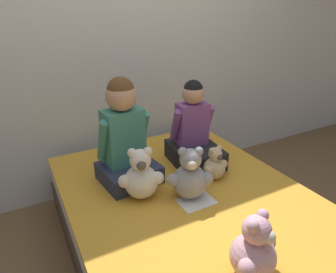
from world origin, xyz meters
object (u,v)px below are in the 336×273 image
at_px(bed, 194,230).
at_px(teddy_bear_between_children, 190,177).
at_px(child_on_right, 194,134).
at_px(teddy_bear_held_by_right_child, 215,165).
at_px(teddy_bear_held_by_left_child, 141,177).
at_px(teddy_bear_at_foot_of_bed, 254,250).
at_px(child_on_left, 125,137).
at_px(sign_card, 196,201).

distance_m(bed, teddy_bear_between_children, 0.37).
xyz_separation_m(child_on_right, teddy_bear_held_by_right_child, (-0.00, -0.27, -0.12)).
relative_size(teddy_bear_held_by_right_child, teddy_bear_between_children, 0.71).
bearing_deg(teddy_bear_held_by_left_child, child_on_right, 41.63).
distance_m(teddy_bear_held_by_right_child, teddy_bear_at_foot_of_bed, 0.78).
bearing_deg(teddy_bear_between_children, teddy_bear_held_by_right_child, 45.23).
relative_size(bed, teddy_bear_between_children, 5.97).
relative_size(child_on_left, teddy_bear_between_children, 2.07).
xyz_separation_m(child_on_left, teddy_bear_held_by_right_child, (0.51, -0.27, -0.20)).
xyz_separation_m(teddy_bear_between_children, teddy_bear_at_foot_of_bed, (-0.07, -0.61, -0.01)).
xyz_separation_m(bed, child_on_right, (0.25, 0.42, 0.44)).
distance_m(child_on_left, sign_card, 0.59).
height_order(child_on_right, teddy_bear_between_children, child_on_right).
bearing_deg(child_on_left, sign_card, -65.72).
bearing_deg(teddy_bear_held_by_left_child, teddy_bear_held_by_right_child, 13.19).
distance_m(teddy_bear_between_children, sign_card, 0.15).
bearing_deg(teddy_bear_held_by_left_child, child_on_left, 107.90).
distance_m(child_on_right, teddy_bear_at_foot_of_bed, 1.03).
bearing_deg(child_on_right, teddy_bear_between_children, -119.21).
bearing_deg(bed, teddy_bear_held_by_left_child, 144.09).
height_order(teddy_bear_held_by_right_child, sign_card, teddy_bear_held_by_right_child).
xyz_separation_m(child_on_left, teddy_bear_at_foot_of_bed, (0.19, -0.98, -0.17)).
relative_size(child_on_right, teddy_bear_at_foot_of_bed, 1.94).
bearing_deg(child_on_left, child_on_right, -7.05).
bearing_deg(teddy_bear_at_foot_of_bed, sign_card, 60.71).
distance_m(child_on_right, teddy_bear_held_by_right_child, 0.29).
distance_m(bed, teddy_bear_held_by_right_child, 0.43).
xyz_separation_m(teddy_bear_between_children, sign_card, (0.01, -0.07, -0.14)).
bearing_deg(teddy_bear_at_foot_of_bed, bed, 60.70).
xyz_separation_m(teddy_bear_held_by_left_child, sign_card, (0.26, -0.20, -0.13)).
xyz_separation_m(bed, child_on_left, (-0.26, 0.43, 0.52)).
bearing_deg(child_on_left, teddy_bear_held_by_left_child, -95.90).
bearing_deg(sign_card, teddy_bear_at_foot_of_bed, -97.75).
height_order(child_on_left, teddy_bear_at_foot_of_bed, child_on_left).
xyz_separation_m(bed, teddy_bear_at_foot_of_bed, (-0.08, -0.55, 0.36)).
xyz_separation_m(child_on_left, child_on_right, (0.51, -0.00, -0.08)).
distance_m(child_on_left, teddy_bear_between_children, 0.48).
bearing_deg(teddy_bear_held_by_right_child, bed, -155.42).
bearing_deg(child_on_right, bed, -114.76).
bearing_deg(teddy_bear_at_foot_of_bed, teddy_bear_held_by_right_child, 44.07).
xyz_separation_m(child_on_left, teddy_bear_between_children, (0.26, -0.37, -0.16)).
height_order(teddy_bear_held_by_right_child, teddy_bear_at_foot_of_bed, teddy_bear_at_foot_of_bed).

